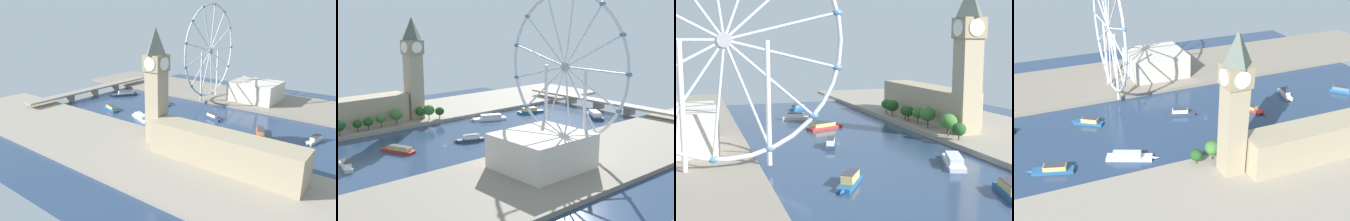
{
  "view_description": "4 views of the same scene",
  "coord_description": "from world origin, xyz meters",
  "views": [
    {
      "loc": [
        -266.87,
        -138.19,
        106.36
      ],
      "look_at": [
        -21.85,
        50.34,
        10.29
      ],
      "focal_mm": 34.71,
      "sensor_mm": 36.0,
      "label": 1
    },
    {
      "loc": [
        289.06,
        -191.13,
        99.65
      ],
      "look_at": [
        6.31,
        56.95,
        18.16
      ],
      "focal_mm": 49.6,
      "sensor_mm": 36.0,
      "label": 2
    },
    {
      "loc": [
        83.85,
        267.35,
        58.99
      ],
      "look_at": [
        -4.07,
        -1.46,
        17.84
      ],
      "focal_mm": 49.93,
      "sensor_mm": 36.0,
      "label": 3
    },
    {
      "loc": [
        -268.36,
        131.28,
        158.21
      ],
      "look_at": [
        -17.61,
        27.7,
        19.02
      ],
      "focal_mm": 44.97,
      "sensor_mm": 36.0,
      "label": 4
    }
  ],
  "objects": [
    {
      "name": "ferris_wheel",
      "position": [
        69.88,
        57.51,
        59.46
      ],
      "size": [
        109.36,
        3.2,
        111.29
      ],
      "color": "silver",
      "rests_on": "riverbank_right"
    },
    {
      "name": "tree_row_embankment",
      "position": [
        -63.05,
        -12.09,
        11.15
      ],
      "size": [
        13.02,
        114.75,
        13.89
      ],
      "color": "#513823",
      "rests_on": "riverbank_left"
    },
    {
      "name": "tour_boat_7",
      "position": [
        -1.9,
        -38.56,
        1.93
      ],
      "size": [
        29.65,
        17.04,
        4.59
      ],
      "rotation": [
        0.0,
        0.0,
        3.55
      ],
      "color": "#B22D28",
      "rests_on": "ground_plane"
    },
    {
      "name": "ground_plane",
      "position": [
        0.0,
        0.0,
        0.0
      ],
      "size": [
        371.41,
        371.41,
        0.0
      ],
      "primitive_type": "plane",
      "color": "navy"
    },
    {
      "name": "riverbank_left",
      "position": [
        -100.7,
        0.0,
        1.5
      ],
      "size": [
        90.0,
        520.0,
        3.0
      ],
      "primitive_type": "cube",
      "color": "gray",
      "rests_on": "ground_plane"
    },
    {
      "name": "tour_boat_6",
      "position": [
        23.02,
        89.07,
        2.18
      ],
      "size": [
        17.79,
        24.27,
        5.44
      ],
      "rotation": [
        0.0,
        0.0,
        0.99
      ],
      "color": "#235684",
      "rests_on": "ground_plane"
    },
    {
      "name": "tour_boat_1",
      "position": [
        7.85,
        -81.63,
        2.22
      ],
      "size": [
        25.55,
        9.5,
        5.58
      ],
      "rotation": [
        0.0,
        0.0,
        2.94
      ],
      "color": "beige",
      "rests_on": "ground_plane"
    },
    {
      "name": "clock_tower",
      "position": [
        -77.0,
        19.21,
        50.4
      ],
      "size": [
        16.36,
        16.36,
        91.18
      ],
      "color": "tan",
      "rests_on": "riverbank_left"
    },
    {
      "name": "tour_boat_5",
      "position": [
        -5.15,
        -133.16,
        2.28
      ],
      "size": [
        20.14,
        19.3,
        5.46
      ],
      "rotation": [
        0.0,
        0.0,
        3.9
      ],
      "color": "#235684",
      "rests_on": "ground_plane"
    },
    {
      "name": "parliament_block",
      "position": [
        -83.57,
        -44.23,
        15.02
      ],
      "size": [
        22.0,
        110.88,
        24.05
      ],
      "primitive_type": "cube",
      "color": "tan",
      "rests_on": "riverbank_left"
    },
    {
      "name": "tour_boat_4",
      "position": [
        -35.8,
        73.65,
        2.15
      ],
      "size": [
        19.1,
        35.04,
        5.21
      ],
      "rotation": [
        0.0,
        0.0,
        4.31
      ],
      "color": "white",
      "rests_on": "ground_plane"
    },
    {
      "name": "tour_boat_0",
      "position": [
        -31.96,
        122.85,
        2.25
      ],
      "size": [
        14.23,
        30.64,
        5.71
      ],
      "rotation": [
        0.0,
        0.0,
        1.28
      ],
      "color": "#235684",
      "rests_on": "ground_plane"
    },
    {
      "name": "tour_boat_2",
      "position": [
        9.86,
        16.83,
        2.16
      ],
      "size": [
        11.89,
        25.03,
        5.4
      ],
      "rotation": [
        0.0,
        0.0,
        4.38
      ],
      "color": "#2D384C",
      "rests_on": "ground_plane"
    },
    {
      "name": "riverbank_right",
      "position": [
        100.7,
        0.0,
        1.5
      ],
      "size": [
        90.0,
        520.0,
        3.0
      ],
      "primitive_type": "cube",
      "color": "gray",
      "rests_on": "ground_plane"
    },
    {
      "name": "riverside_hall",
      "position": [
        95.61,
        8.63,
        13.97
      ],
      "size": [
        47.17,
        53.26,
        21.95
      ],
      "primitive_type": "cube",
      "color": "beige",
      "rests_on": "riverbank_right"
    }
  ]
}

